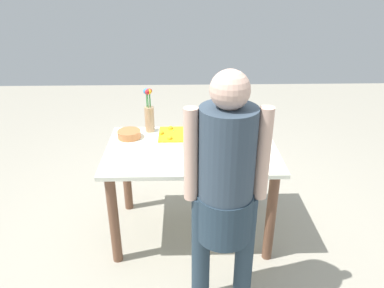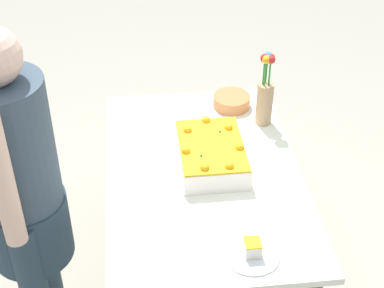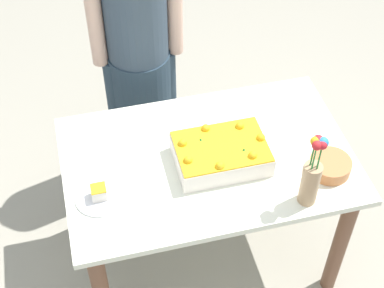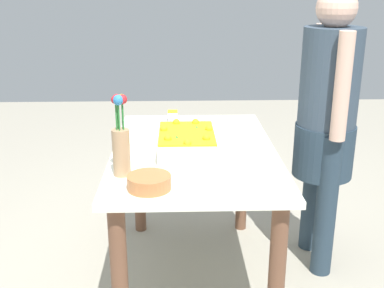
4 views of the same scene
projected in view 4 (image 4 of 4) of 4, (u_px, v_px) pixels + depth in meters
ground_plane at (194, 277)px, 2.59m from camera, size 8.00×8.00×0.00m
dining_table at (194, 174)px, 2.39m from camera, size 1.23×0.79×0.73m
sheet_cake at (187, 142)px, 2.29m from camera, size 0.38×0.27×0.12m
serving_plate_with_slice at (173, 119)px, 2.79m from camera, size 0.20×0.20×0.07m
cake_knife at (255, 181)px, 1.97m from camera, size 0.13×0.17×0.00m
flower_vase at (121, 141)px, 1.99m from camera, size 0.07×0.07×0.35m
fruit_bowl at (149, 182)px, 1.89m from camera, size 0.17×0.17×0.06m
person_standing at (327, 115)px, 2.49m from camera, size 0.45×0.31×1.49m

